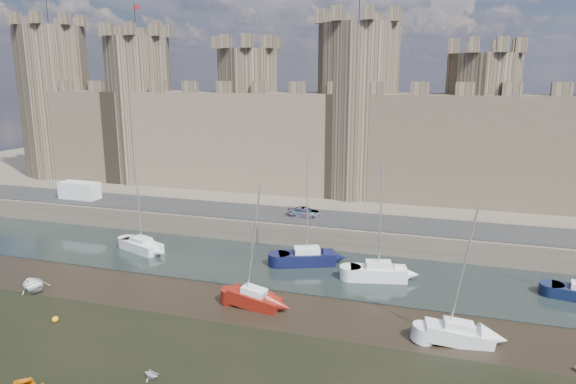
% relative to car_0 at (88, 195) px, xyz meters
% --- Properties ---
extents(water_channel, '(160.00, 12.00, 0.08)m').
position_rel_car_0_xyz_m(water_channel, '(31.67, -9.73, -3.01)').
color(water_channel, black).
rests_on(water_channel, ground).
extents(quay, '(160.00, 60.00, 2.50)m').
position_rel_car_0_xyz_m(quay, '(31.67, 26.27, -1.80)').
color(quay, '#4C443A').
rests_on(quay, ground).
extents(road, '(160.00, 7.00, 0.10)m').
position_rel_car_0_xyz_m(road, '(31.67, 0.27, -0.50)').
color(road, black).
rests_on(road, quay).
extents(castle, '(108.50, 11.00, 29.00)m').
position_rel_car_0_xyz_m(castle, '(31.03, 14.27, 8.63)').
color(castle, '#42382B').
rests_on(castle, quay).
extents(car_0, '(3.37, 1.77, 1.09)m').
position_rel_car_0_xyz_m(car_0, '(0.00, 0.00, 0.00)').
color(car_0, gray).
rests_on(car_0, quay).
extents(car_1, '(3.50, 1.71, 1.11)m').
position_rel_car_0_xyz_m(car_1, '(30.31, 0.30, 0.01)').
color(car_1, gray).
rests_on(car_1, quay).
extents(car_2, '(3.84, 1.62, 1.11)m').
position_rel_car_0_xyz_m(car_2, '(30.36, 0.06, 0.01)').
color(car_2, gray).
rests_on(car_2, quay).
extents(van, '(5.46, 2.29, 2.36)m').
position_rel_car_0_xyz_m(van, '(-1.11, -0.23, 0.63)').
color(van, silver).
rests_on(van, quay).
extents(sailboat_0, '(5.59, 3.76, 9.75)m').
position_rel_car_0_xyz_m(sailboat_0, '(14.65, -10.10, -2.28)').
color(sailboat_0, silver).
rests_on(sailboat_0, ground).
extents(sailboat_1, '(6.11, 4.22, 11.42)m').
position_rel_car_0_xyz_m(sailboat_1, '(33.01, -8.67, -2.17)').
color(sailboat_1, black).
rests_on(sailboat_1, ground).
extents(sailboat_2, '(5.53, 3.10, 11.27)m').
position_rel_car_0_xyz_m(sailboat_2, '(40.47, -10.54, -2.17)').
color(sailboat_2, silver).
rests_on(sailboat_2, ground).
extents(sailboat_4, '(4.65, 2.21, 10.51)m').
position_rel_car_0_xyz_m(sailboat_4, '(31.38, -19.30, -2.28)').
color(sailboat_4, '#66130B').
rests_on(sailboat_4, ground).
extents(sailboat_5, '(5.00, 2.56, 10.30)m').
position_rel_car_0_xyz_m(sailboat_5, '(47.51, -20.45, -2.31)').
color(sailboat_5, silver).
rests_on(sailboat_5, ground).
extents(dinghy_3, '(1.40, 1.29, 0.62)m').
position_rel_car_0_xyz_m(dinghy_3, '(28.82, -30.98, -2.74)').
color(dinghy_3, silver).
rests_on(dinghy_3, ground).
extents(dinghy_6, '(4.25, 4.01, 0.72)m').
position_rel_car_0_xyz_m(dinghy_6, '(10.88, -21.73, -2.69)').
color(dinghy_6, silver).
rests_on(dinghy_6, ground).
extents(buoy_1, '(0.50, 0.50, 0.50)m').
position_rel_car_0_xyz_m(buoy_1, '(17.51, -26.53, -2.79)').
color(buoy_1, '#DD9E09').
rests_on(buoy_1, ground).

